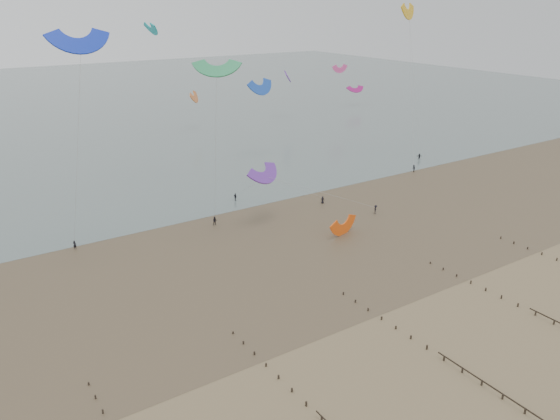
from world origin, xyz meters
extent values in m
plane|color=brown|center=(0.00, 0.00, 0.00)|extent=(500.00, 500.00, 0.00)
plane|color=#475654|center=(0.00, 200.00, 0.03)|extent=(500.00, 500.00, 0.00)
plane|color=#473A28|center=(0.00, 35.00, 0.01)|extent=(500.00, 500.00, 0.00)
ellipsoid|color=slate|center=(-18.00, 22.00, 0.01)|extent=(23.60, 14.36, 0.01)
ellipsoid|color=slate|center=(12.00, 38.00, 0.01)|extent=(33.64, 18.32, 0.01)
ellipsoid|color=slate|center=(45.00, 30.00, 0.01)|extent=(19.65, 13.67, 0.01)
cube|color=black|center=(-32.00, 6.74, 0.20)|extent=(0.16, 0.16, 0.51)
cube|color=black|center=(-32.00, 9.37, 0.19)|extent=(0.16, 0.16, 0.48)
cube|color=black|center=(-32.00, 12.00, 0.17)|extent=(0.16, 0.16, 0.45)
cube|color=black|center=(-14.00, -6.42, 0.28)|extent=(0.16, 0.16, 0.65)
cube|color=black|center=(-14.00, -3.79, 0.26)|extent=(0.16, 0.16, 0.62)
cube|color=black|center=(-14.00, -1.16, 0.25)|extent=(0.16, 0.16, 0.59)
cube|color=black|center=(-14.00, 1.47, 0.23)|extent=(0.16, 0.16, 0.57)
cube|color=black|center=(-14.00, 4.11, 0.22)|extent=(0.16, 0.16, 0.54)
cube|color=black|center=(-14.00, 6.74, 0.20)|extent=(0.16, 0.16, 0.51)
cube|color=black|center=(-14.00, 9.37, 0.19)|extent=(0.16, 0.16, 0.48)
cube|color=black|center=(-14.00, 12.00, 0.17)|extent=(0.16, 0.16, 0.45)
cube|color=black|center=(4.00, -16.95, 0.33)|extent=(0.16, 0.16, 0.77)
cube|color=black|center=(4.00, -14.32, 0.32)|extent=(0.16, 0.16, 0.74)
cube|color=black|center=(4.00, -11.68, 0.31)|extent=(0.16, 0.16, 0.71)
cube|color=black|center=(4.00, -9.05, 0.29)|extent=(0.16, 0.16, 0.68)
cube|color=black|center=(4.00, -6.42, 0.28)|extent=(0.16, 0.16, 0.65)
cube|color=black|center=(4.00, -3.79, 0.26)|extent=(0.16, 0.16, 0.62)
cube|color=black|center=(4.00, -1.16, 0.25)|extent=(0.16, 0.16, 0.59)
cube|color=black|center=(4.00, 1.47, 0.23)|extent=(0.16, 0.16, 0.57)
cube|color=black|center=(4.00, 4.11, 0.22)|extent=(0.16, 0.16, 0.54)
cube|color=black|center=(4.00, 6.74, 0.20)|extent=(0.16, 0.16, 0.51)
cube|color=black|center=(4.00, 9.37, 0.19)|extent=(0.16, 0.16, 0.48)
cube|color=black|center=(4.00, 12.00, 0.17)|extent=(0.16, 0.16, 0.45)
cube|color=black|center=(22.00, -9.05, 0.29)|extent=(0.16, 0.16, 0.68)
cube|color=black|center=(22.00, -6.42, 0.28)|extent=(0.16, 0.16, 0.65)
cube|color=black|center=(22.00, -3.79, 0.26)|extent=(0.16, 0.16, 0.62)
cube|color=black|center=(22.00, -1.16, 0.25)|extent=(0.16, 0.16, 0.59)
cube|color=black|center=(22.00, 1.47, 0.23)|extent=(0.16, 0.16, 0.57)
cube|color=black|center=(22.00, 4.11, 0.22)|extent=(0.16, 0.16, 0.54)
cube|color=black|center=(22.00, 6.74, 0.20)|extent=(0.16, 0.16, 0.51)
cube|color=black|center=(22.00, 9.37, 0.19)|extent=(0.16, 0.16, 0.48)
cube|color=black|center=(22.00, 12.00, 0.17)|extent=(0.16, 0.16, 0.45)
cube|color=black|center=(40.00, 1.47, 0.23)|extent=(0.16, 0.16, 0.57)
cube|color=black|center=(40.00, 4.11, 0.22)|extent=(0.16, 0.16, 0.54)
cube|color=black|center=(40.00, 6.74, 0.20)|extent=(0.16, 0.16, 0.51)
cube|color=black|center=(40.00, 9.37, 0.19)|extent=(0.16, 0.16, 0.48)
cube|color=black|center=(40.00, 12.00, 0.17)|extent=(0.16, 0.16, 0.45)
imported|color=black|center=(-24.23, 49.09, 0.79)|extent=(0.69, 0.65, 1.58)
imported|color=black|center=(66.99, 56.78, 0.78)|extent=(1.51, 1.05, 1.57)
imported|color=black|center=(0.50, 45.52, 0.86)|extent=(1.02, 0.92, 1.73)
imported|color=black|center=(29.84, 33.41, 0.89)|extent=(1.30, 1.25, 1.78)
imported|color=black|center=(57.19, 49.46, 0.87)|extent=(1.07, 1.04, 1.74)
imported|color=black|center=(24.66, 43.86, 0.77)|extent=(0.89, 0.87, 1.55)
imported|color=black|center=(10.29, 55.30, 0.81)|extent=(0.54, 1.00, 1.62)
camera|label=1|loc=(-41.35, -40.44, 39.33)|focal=35.00mm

